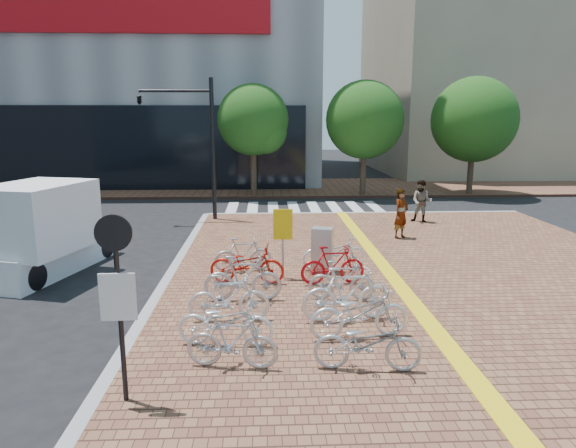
{
  "coord_description": "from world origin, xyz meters",
  "views": [
    {
      "loc": [
        -1.37,
        -10.43,
        4.32
      ],
      "look_at": [
        -0.73,
        4.07,
        1.3
      ],
      "focal_mm": 32.0,
      "sensor_mm": 36.0,
      "label": 1
    }
  ],
  "objects_px": {
    "bike_9": "(342,280)",
    "bike_10": "(333,265)",
    "bike_7": "(359,313)",
    "bike_4": "(247,264)",
    "bike_0": "(232,342)",
    "bike_3": "(243,278)",
    "pedestrian_b": "(422,201)",
    "bike_11": "(334,252)",
    "pedestrian_a": "(401,214)",
    "bike_8": "(348,294)",
    "yellow_sign": "(283,231)",
    "traffic_light_pole": "(179,123)",
    "notice_sign": "(118,286)",
    "utility_box": "(322,250)",
    "bike_1": "(226,322)",
    "box_truck": "(42,229)",
    "bike_2": "(229,298)",
    "bike_6": "(367,343)",
    "bike_5": "(243,254)"
  },
  "relations": [
    {
      "from": "bike_2",
      "to": "traffic_light_pole",
      "type": "xyz_separation_m",
      "value": [
        -2.67,
        11.11,
        3.45
      ]
    },
    {
      "from": "bike_4",
      "to": "bike_10",
      "type": "relative_size",
      "value": 1.15
    },
    {
      "from": "bike_9",
      "to": "notice_sign",
      "type": "distance_m",
      "value": 5.87
    },
    {
      "from": "bike_11",
      "to": "box_truck",
      "type": "xyz_separation_m",
      "value": [
        -8.22,
        0.67,
        0.6
      ]
    },
    {
      "from": "bike_6",
      "to": "bike_8",
      "type": "bearing_deg",
      "value": 6.78
    },
    {
      "from": "bike_3",
      "to": "pedestrian_a",
      "type": "xyz_separation_m",
      "value": [
        5.28,
        6.1,
        0.33
      ]
    },
    {
      "from": "bike_8",
      "to": "bike_9",
      "type": "relative_size",
      "value": 1.25
    },
    {
      "from": "bike_1",
      "to": "pedestrian_a",
      "type": "xyz_separation_m",
      "value": [
        5.5,
        8.48,
        0.4
      ]
    },
    {
      "from": "traffic_light_pole",
      "to": "box_truck",
      "type": "bearing_deg",
      "value": -112.89
    },
    {
      "from": "bike_11",
      "to": "pedestrian_a",
      "type": "relative_size",
      "value": 1.04
    },
    {
      "from": "bike_4",
      "to": "bike_0",
      "type": "bearing_deg",
      "value": -174.04
    },
    {
      "from": "bike_4",
      "to": "bike_9",
      "type": "xyz_separation_m",
      "value": [
        2.24,
        -1.33,
        -0.03
      ]
    },
    {
      "from": "bike_9",
      "to": "box_truck",
      "type": "relative_size",
      "value": 0.32
    },
    {
      "from": "bike_4",
      "to": "bike_10",
      "type": "distance_m",
      "value": 2.19
    },
    {
      "from": "bike_7",
      "to": "utility_box",
      "type": "xyz_separation_m",
      "value": [
        -0.23,
        4.36,
        0.1
      ]
    },
    {
      "from": "bike_3",
      "to": "bike_9",
      "type": "height_order",
      "value": "bike_3"
    },
    {
      "from": "bike_10",
      "to": "bike_11",
      "type": "distance_m",
      "value": 1.34
    },
    {
      "from": "pedestrian_a",
      "to": "utility_box",
      "type": "xyz_separation_m",
      "value": [
        -3.2,
        -3.91,
        -0.25
      ]
    },
    {
      "from": "bike_3",
      "to": "pedestrian_b",
      "type": "relative_size",
      "value": 1.05
    },
    {
      "from": "notice_sign",
      "to": "bike_9",
      "type": "bearing_deg",
      "value": 47.22
    },
    {
      "from": "notice_sign",
      "to": "bike_3",
      "type": "bearing_deg",
      "value": 69.49
    },
    {
      "from": "bike_11",
      "to": "notice_sign",
      "type": "bearing_deg",
      "value": 141.25
    },
    {
      "from": "bike_8",
      "to": "traffic_light_pole",
      "type": "relative_size",
      "value": 0.34
    },
    {
      "from": "bike_7",
      "to": "bike_9",
      "type": "distance_m",
      "value": 2.12
    },
    {
      "from": "traffic_light_pole",
      "to": "notice_sign",
      "type": "bearing_deg",
      "value": -84.66
    },
    {
      "from": "bike_11",
      "to": "bike_3",
      "type": "bearing_deg",
      "value": 127.29
    },
    {
      "from": "bike_7",
      "to": "utility_box",
      "type": "relative_size",
      "value": 1.58
    },
    {
      "from": "yellow_sign",
      "to": "traffic_light_pole",
      "type": "bearing_deg",
      "value": 115.32
    },
    {
      "from": "yellow_sign",
      "to": "box_truck",
      "type": "height_order",
      "value": "box_truck"
    },
    {
      "from": "bike_0",
      "to": "pedestrian_b",
      "type": "distance_m",
      "value": 13.91
    },
    {
      "from": "bike_5",
      "to": "bike_9",
      "type": "relative_size",
      "value": 1.02
    },
    {
      "from": "bike_0",
      "to": "bike_7",
      "type": "distance_m",
      "value": 2.61
    },
    {
      "from": "bike_2",
      "to": "bike_5",
      "type": "xyz_separation_m",
      "value": [
        0.15,
        3.54,
        -0.03
      ]
    },
    {
      "from": "bike_3",
      "to": "notice_sign",
      "type": "height_order",
      "value": "notice_sign"
    },
    {
      "from": "bike_3",
      "to": "bike_10",
      "type": "bearing_deg",
      "value": -62.65
    },
    {
      "from": "bike_6",
      "to": "notice_sign",
      "type": "height_order",
      "value": "notice_sign"
    },
    {
      "from": "bike_11",
      "to": "bike_1",
      "type": "bearing_deg",
      "value": 143.44
    },
    {
      "from": "pedestrian_b",
      "to": "box_truck",
      "type": "relative_size",
      "value": 0.35
    },
    {
      "from": "bike_7",
      "to": "bike_1",
      "type": "bearing_deg",
      "value": 88.28
    },
    {
      "from": "bike_3",
      "to": "bike_10",
      "type": "distance_m",
      "value": 2.5
    },
    {
      "from": "pedestrian_a",
      "to": "utility_box",
      "type": "relative_size",
      "value": 1.41
    },
    {
      "from": "pedestrian_b",
      "to": "box_truck",
      "type": "bearing_deg",
      "value": -128.18
    },
    {
      "from": "traffic_light_pole",
      "to": "bike_5",
      "type": "bearing_deg",
      "value": -69.56
    },
    {
      "from": "bike_4",
      "to": "utility_box",
      "type": "distance_m",
      "value": 2.23
    },
    {
      "from": "bike_8",
      "to": "notice_sign",
      "type": "height_order",
      "value": "notice_sign"
    },
    {
      "from": "bike_5",
      "to": "yellow_sign",
      "type": "relative_size",
      "value": 0.86
    },
    {
      "from": "bike_0",
      "to": "bike_8",
      "type": "bearing_deg",
      "value": -39.57
    },
    {
      "from": "bike_7",
      "to": "notice_sign",
      "type": "distance_m",
      "value": 4.61
    },
    {
      "from": "bike_9",
      "to": "bike_10",
      "type": "relative_size",
      "value": 0.94
    },
    {
      "from": "bike_9",
      "to": "pedestrian_a",
      "type": "bearing_deg",
      "value": -17.72
    }
  ]
}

